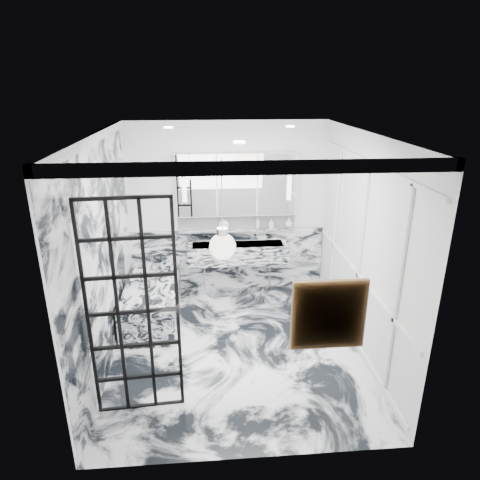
{
  "coord_description": "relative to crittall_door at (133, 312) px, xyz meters",
  "views": [
    {
      "loc": [
        -0.35,
        -4.85,
        3.34
      ],
      "look_at": [
        0.1,
        0.5,
        1.35
      ],
      "focal_mm": 32.0,
      "sensor_mm": 36.0,
      "label": 1
    }
  ],
  "objects": [
    {
      "name": "flower_vase",
      "position": [
        0.27,
        1.14,
        -0.57
      ],
      "size": [
        0.08,
        0.08,
        0.12
      ],
      "primitive_type": "cylinder",
      "color": "silver",
      "rests_on": "bathtub"
    },
    {
      "name": "sconce_right",
      "position": [
        2.07,
        2.65,
        0.6
      ],
      "size": [
        0.07,
        0.07,
        0.4
      ],
      "primitive_type": "cylinder",
      "color": "white",
      "rests_on": "mirror_cabinet"
    },
    {
      "name": "wall_left",
      "position": [
        -0.5,
        1.02,
        0.22
      ],
      "size": [
        0.0,
        3.6,
        3.6
      ],
      "primitive_type": "plane",
      "rotation": [
        1.57,
        0.0,
        1.57
      ],
      "color": "white",
      "rests_on": "floor"
    },
    {
      "name": "crittall_door",
      "position": [
        0.0,
        0.0,
        0.0
      ],
      "size": [
        0.88,
        0.1,
        2.35
      ],
      "primitive_type": null,
      "rotation": [
        0.0,
        0.0,
        0.07
      ],
      "color": "black",
      "rests_on": "floor"
    },
    {
      "name": "marble_clad_left",
      "position": [
        -0.48,
        1.02,
        0.16
      ],
      "size": [
        0.02,
        3.56,
        2.68
      ],
      "primitive_type": "cube",
      "color": "white",
      "rests_on": "floor"
    },
    {
      "name": "ceiling",
      "position": [
        1.1,
        1.02,
        1.62
      ],
      "size": [
        3.6,
        3.6,
        0.0
      ],
      "primitive_type": "plane",
      "rotation": [
        3.14,
        0.0,
        0.0
      ],
      "color": "white",
      "rests_on": "wall_back"
    },
    {
      "name": "subway_tile",
      "position": [
        1.25,
        2.8,
        0.03
      ],
      "size": [
        1.9,
        0.03,
        0.23
      ],
      "primitive_type": "cube",
      "color": "white",
      "rests_on": "wall_back"
    },
    {
      "name": "soap_bottle_a",
      "position": [
        1.59,
        2.73,
        0.01
      ],
      "size": [
        0.09,
        0.1,
        0.19
      ],
      "primitive_type": "imported",
      "rotation": [
        0.0,
        0.0,
        -0.39
      ],
      "color": "#8C5919",
      "rests_on": "ledge"
    },
    {
      "name": "ledge",
      "position": [
        1.25,
        2.74,
        -0.11
      ],
      "size": [
        1.9,
        0.14,
        0.04
      ],
      "primitive_type": "cube",
      "color": "silver",
      "rests_on": "wall_back"
    },
    {
      "name": "wall_back",
      "position": [
        1.1,
        2.82,
        0.22
      ],
      "size": [
        3.6,
        0.0,
        3.6
      ],
      "primitive_type": "plane",
      "rotation": [
        1.57,
        0.0,
        0.0
      ],
      "color": "white",
      "rests_on": "floor"
    },
    {
      "name": "soap_bottle_c",
      "position": [
        2.1,
        2.73,
        -0.0
      ],
      "size": [
        0.16,
        0.16,
        0.17
      ],
      "primitive_type": "imported",
      "rotation": [
        0.0,
        0.0,
        -0.23
      ],
      "color": "silver",
      "rests_on": "ledge"
    },
    {
      "name": "marble_clad_back",
      "position": [
        1.1,
        2.79,
        -0.65
      ],
      "size": [
        3.18,
        0.05,
        1.05
      ],
      "primitive_type": "cube",
      "color": "white",
      "rests_on": "floor"
    },
    {
      "name": "bathtub",
      "position": [
        -0.07,
        1.91,
        -0.9
      ],
      "size": [
        0.75,
        1.65,
        0.55
      ],
      "primitive_type": "cube",
      "color": "silver",
      "rests_on": "floor"
    },
    {
      "name": "mirror_cabinet",
      "position": [
        1.25,
        2.74,
        0.64
      ],
      "size": [
        1.9,
        0.16,
        1.0
      ],
      "primitive_type": "cube",
      "color": "white",
      "rests_on": "wall_back"
    },
    {
      "name": "wall_front",
      "position": [
        1.1,
        -0.78,
        0.22
      ],
      "size": [
        3.6,
        0.0,
        3.6
      ],
      "primitive_type": "plane",
      "rotation": [
        -1.57,
        0.0,
        0.0
      ],
      "color": "white",
      "rests_on": "floor"
    },
    {
      "name": "trough_sink",
      "position": [
        1.25,
        2.57,
        -0.45
      ],
      "size": [
        1.6,
        0.45,
        0.3
      ],
      "primitive_type": "cube",
      "color": "silver",
      "rests_on": "wall_back"
    },
    {
      "name": "floor",
      "position": [
        1.1,
        1.02,
        -1.18
      ],
      "size": [
        3.6,
        3.6,
        0.0
      ],
      "primitive_type": "plane",
      "color": "white",
      "rests_on": "ground"
    },
    {
      "name": "face_pot",
      "position": [
        1.04,
        2.73,
        -0.01
      ],
      "size": [
        0.17,
        0.17,
        0.17
      ],
      "primitive_type": "sphere",
      "color": "white",
      "rests_on": "ledge"
    },
    {
      "name": "pendant_light",
      "position": [
        0.89,
        -0.34,
        0.81
      ],
      "size": [
        0.23,
        0.23,
        0.23
      ],
      "primitive_type": "sphere",
      "color": "white",
      "rests_on": "ceiling"
    },
    {
      "name": "soap_bottle_b",
      "position": [
        1.82,
        2.73,
        -0.0
      ],
      "size": [
        0.09,
        0.09,
        0.16
      ],
      "primitive_type": "imported",
      "rotation": [
        0.0,
        0.0,
        -0.3
      ],
      "color": "#4C4C51",
      "rests_on": "ledge"
    },
    {
      "name": "amber_bottle",
      "position": [
        1.6,
        2.73,
        -0.04
      ],
      "size": [
        0.04,
        0.04,
        0.1
      ],
      "primitive_type": "cylinder",
      "color": "#8C5919",
      "rests_on": "ledge"
    },
    {
      "name": "wall_right",
      "position": [
        2.7,
        1.02,
        0.22
      ],
      "size": [
        0.0,
        3.6,
        3.6
      ],
      "primitive_type": "plane",
      "rotation": [
        1.57,
        0.0,
        -1.57
      ],
      "color": "white",
      "rests_on": "floor"
    },
    {
      "name": "artwork",
      "position": [
        1.76,
        -0.74,
        0.32
      ],
      "size": [
        0.54,
        0.05,
        0.54
      ],
      "primitive_type": "cube",
      "color": "#C66E14",
      "rests_on": "wall_front"
    },
    {
      "name": "sconce_left",
      "position": [
        0.43,
        2.65,
        0.6
      ],
      "size": [
        0.07,
        0.07,
        0.4
      ],
      "primitive_type": "cylinder",
      "color": "white",
      "rests_on": "mirror_cabinet"
    },
    {
      "name": "panel_molding",
      "position": [
        2.68,
        1.02,
        0.12
      ],
      "size": [
        0.03,
        3.4,
        2.3
      ],
      "primitive_type": "cube",
      "color": "white",
      "rests_on": "floor"
    }
  ]
}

